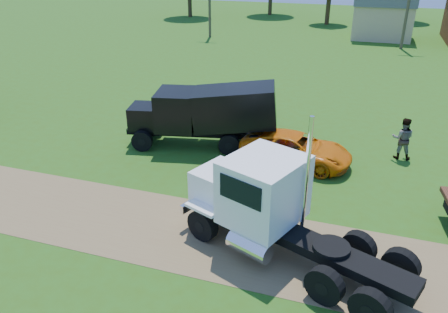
% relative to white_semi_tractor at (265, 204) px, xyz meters
% --- Properties ---
extents(ground, '(140.00, 140.00, 0.00)m').
position_rel_white_semi_tractor_xyz_m(ground, '(-0.54, -0.19, -1.60)').
color(ground, '#305512').
rests_on(ground, ground).
extents(dirt_track, '(120.00, 4.20, 0.01)m').
position_rel_white_semi_tractor_xyz_m(dirt_track, '(-0.54, -0.19, -1.59)').
color(dirt_track, brown).
rests_on(dirt_track, ground).
extents(white_semi_tractor, '(7.84, 5.02, 4.69)m').
position_rel_white_semi_tractor_xyz_m(white_semi_tractor, '(0.00, 0.00, 0.00)').
color(white_semi_tractor, black).
rests_on(white_semi_tractor, ground).
extents(black_dump_truck, '(7.58, 3.69, 3.21)m').
position_rel_white_semi_tractor_xyz_m(black_dump_truck, '(-4.57, 7.08, 0.17)').
color(black_dump_truck, black).
rests_on(black_dump_truck, ground).
extents(orange_pickup, '(5.32, 2.98, 1.40)m').
position_rel_white_semi_tractor_xyz_m(orange_pickup, '(-0.05, 6.51, -0.90)').
color(orange_pickup, orange).
rests_on(orange_pickup, ground).
extents(spectator_b, '(0.99, 0.78, 2.01)m').
position_rel_white_semi_tractor_xyz_m(spectator_b, '(4.56, 8.55, -0.59)').
color(spectator_b, '#999999').
rests_on(spectator_b, ground).
extents(tan_shed, '(6.20, 5.40, 4.70)m').
position_rel_white_semi_tractor_xyz_m(tan_shed, '(3.46, 39.81, 0.82)').
color(tan_shed, '#CCB67F').
rests_on(tan_shed, ground).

